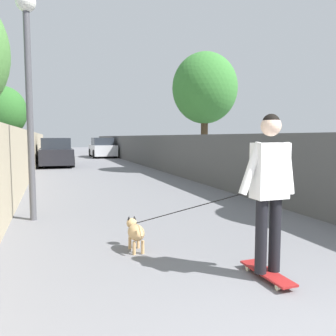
# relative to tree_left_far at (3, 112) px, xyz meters

# --- Properties ---
(ground_plane) EXTENTS (80.00, 80.00, 0.00)m
(ground_plane) POSITION_rel_tree_left_far_xyz_m (-5.00, -4.39, -2.91)
(ground_plane) COLOR slate
(wall_left) EXTENTS (48.00, 0.30, 1.83)m
(wall_left) POSITION_rel_tree_left_far_xyz_m (-7.00, -1.44, -1.99)
(wall_left) COLOR tan
(wall_left) RESTS_ON ground
(fence_right) EXTENTS (48.00, 0.30, 1.68)m
(fence_right) POSITION_rel_tree_left_far_xyz_m (-7.00, -7.34, -2.07)
(fence_right) COLOR #4C4C4C
(fence_right) RESTS_ON ground
(tree_left_far) EXTENTS (2.42, 2.42, 4.26)m
(tree_left_far) POSITION_rel_tree_left_far_xyz_m (0.00, 0.00, 0.00)
(tree_left_far) COLOR #473523
(tree_left_far) RESTS_ON ground
(tree_right_distant) EXTENTS (2.85, 2.85, 5.28)m
(tree_right_distant) POSITION_rel_tree_left_far_xyz_m (-6.00, -8.81, 0.80)
(tree_right_distant) COLOR #473523
(tree_right_distant) RESTS_ON ground
(lamp_post) EXTENTS (0.36, 0.36, 4.22)m
(lamp_post) POSITION_rel_tree_left_far_xyz_m (-12.97, -1.99, -0.01)
(lamp_post) COLOR #4C4C51
(lamp_post) RESTS_ON ground
(skateboard) EXTENTS (0.80, 0.21, 0.08)m
(skateboard) POSITION_rel_tree_left_far_xyz_m (-16.77, -4.61, -2.84)
(skateboard) COLOR maroon
(skateboard) RESTS_ON ground
(person_skateboarder) EXTENTS (0.23, 0.71, 1.76)m
(person_skateboarder) POSITION_rel_tree_left_far_xyz_m (-16.77, -4.61, -1.79)
(person_skateboarder) COLOR black
(person_skateboarder) RESTS_ON skateboard
(dog) EXTENTS (1.72, 1.29, 1.06)m
(dog) POSITION_rel_tree_left_far_xyz_m (-15.35, -3.44, -2.63)
(dog) COLOR tan
(dog) RESTS_ON ground
(car_near) EXTENTS (4.24, 1.80, 1.54)m
(car_near) POSITION_rel_tree_left_far_xyz_m (-0.03, -2.59, -2.19)
(car_near) COLOR black
(car_near) RESTS_ON ground
(car_far) EXTENTS (4.38, 1.80, 1.54)m
(car_far) POSITION_rel_tree_left_far_xyz_m (7.47, -6.19, -2.19)
(car_far) COLOR silver
(car_far) RESTS_ON ground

